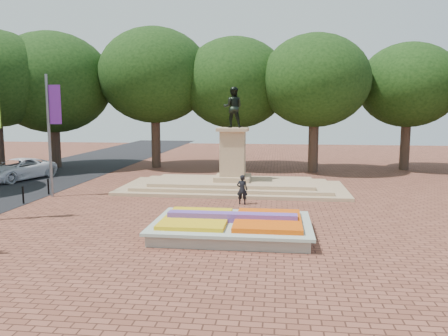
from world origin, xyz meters
name	(u,v)px	position (x,y,z in m)	size (l,w,h in m)	color
ground	(215,222)	(0.00, 0.00, 0.00)	(90.00, 90.00, 0.00)	brown
flower_bed	(233,226)	(1.03, -2.00, 0.38)	(6.30, 4.30, 0.91)	gray
monument	(233,176)	(0.00, 8.00, 0.88)	(14.00, 6.00, 6.40)	tan
tree_row_back	(273,89)	(2.33, 18.00, 6.67)	(44.80, 8.80, 10.43)	#37281E
van	(18,169)	(-15.69, 9.87, 0.77)	(2.55, 5.52, 1.54)	white
pedestrian	(242,190)	(0.94, 3.78, 0.80)	(0.58, 0.38, 1.59)	black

